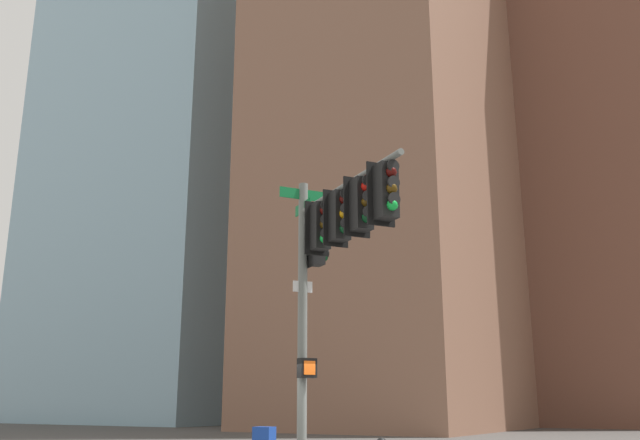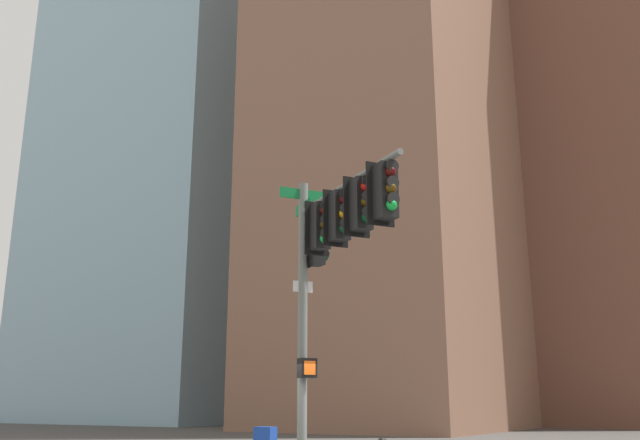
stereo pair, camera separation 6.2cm
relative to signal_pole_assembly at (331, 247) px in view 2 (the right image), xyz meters
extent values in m
cylinder|color=slate|center=(-0.71, -1.17, -1.53)|extent=(0.21, 0.21, 6.51)
cylinder|color=slate|center=(0.44, 0.59, 1.08)|extent=(2.41, 3.59, 0.12)
cylinder|color=slate|center=(-0.30, -0.53, 0.63)|extent=(0.64, 0.91, 0.75)
cube|color=#0F6B33|center=(-0.71, -1.17, 1.48)|extent=(0.97, 0.65, 0.24)
cube|color=#0F6B33|center=(-0.71, -1.17, 1.18)|extent=(0.48, 0.71, 0.24)
cube|color=white|center=(-0.71, -1.17, -0.62)|extent=(0.39, 0.27, 0.24)
cube|color=black|center=(-0.21, -0.40, 0.52)|extent=(0.47, 0.47, 1.00)
cube|color=black|center=(-0.32, -0.56, 0.52)|extent=(0.48, 0.33, 1.16)
sphere|color=#470A07|center=(-0.10, -0.23, 0.82)|extent=(0.20, 0.20, 0.20)
cylinder|color=black|center=(-0.06, -0.18, 0.91)|extent=(0.21, 0.16, 0.23)
sphere|color=#4C330A|center=(-0.10, -0.23, 0.52)|extent=(0.20, 0.20, 0.20)
cylinder|color=black|center=(-0.06, -0.18, 0.61)|extent=(0.21, 0.16, 0.23)
sphere|color=green|center=(-0.10, -0.23, 0.22)|extent=(0.20, 0.20, 0.20)
cylinder|color=black|center=(-0.06, -0.18, 0.31)|extent=(0.21, 0.16, 0.23)
cube|color=black|center=(0.29, 0.36, 0.52)|extent=(0.47, 0.47, 1.00)
cube|color=black|center=(0.19, 0.20, 0.52)|extent=(0.48, 0.33, 1.16)
sphere|color=#470A07|center=(0.40, 0.53, 0.82)|extent=(0.20, 0.20, 0.20)
cylinder|color=black|center=(0.44, 0.59, 0.91)|extent=(0.21, 0.16, 0.23)
sphere|color=#F29E0C|center=(0.40, 0.53, 0.52)|extent=(0.20, 0.20, 0.20)
cylinder|color=black|center=(0.44, 0.59, 0.61)|extent=(0.21, 0.16, 0.23)
sphere|color=#0A3819|center=(0.40, 0.53, 0.22)|extent=(0.20, 0.20, 0.20)
cylinder|color=black|center=(0.44, 0.59, 0.31)|extent=(0.21, 0.16, 0.23)
cube|color=black|center=(0.79, 1.13, 0.52)|extent=(0.47, 0.47, 1.00)
cube|color=black|center=(0.69, 0.97, 0.52)|extent=(0.48, 0.33, 1.16)
sphere|color=red|center=(0.90, 1.30, 0.82)|extent=(0.20, 0.20, 0.20)
cylinder|color=black|center=(0.94, 1.35, 0.91)|extent=(0.21, 0.16, 0.23)
sphere|color=#4C330A|center=(0.90, 1.30, 0.52)|extent=(0.20, 0.20, 0.20)
cylinder|color=black|center=(0.94, 1.35, 0.61)|extent=(0.21, 0.16, 0.23)
sphere|color=#0A3819|center=(0.90, 1.30, 0.22)|extent=(0.20, 0.20, 0.20)
cylinder|color=black|center=(0.94, 1.35, 0.31)|extent=(0.21, 0.16, 0.23)
cube|color=black|center=(1.29, 1.89, 0.52)|extent=(0.47, 0.47, 1.00)
cube|color=black|center=(1.19, 1.73, 0.52)|extent=(0.48, 0.33, 1.16)
sphere|color=#470A07|center=(1.41, 2.07, 0.82)|extent=(0.20, 0.20, 0.20)
cylinder|color=black|center=(1.44, 2.12, 0.91)|extent=(0.21, 0.16, 0.23)
sphere|color=#4C330A|center=(1.41, 2.07, 0.52)|extent=(0.20, 0.20, 0.20)
cylinder|color=black|center=(1.44, 2.12, 0.61)|extent=(0.21, 0.16, 0.23)
sphere|color=green|center=(1.41, 2.07, 0.22)|extent=(0.20, 0.20, 0.20)
cylinder|color=black|center=(1.44, 2.12, 0.31)|extent=(0.21, 0.16, 0.23)
cube|color=black|center=(-0.97, -1.00, 0.38)|extent=(0.47, 0.47, 1.00)
cube|color=black|center=(-0.81, -1.11, 0.38)|extent=(0.33, 0.48, 1.16)
sphere|color=red|center=(-1.14, -0.89, 0.68)|extent=(0.20, 0.20, 0.20)
cylinder|color=black|center=(-1.19, -0.85, 0.77)|extent=(0.16, 0.21, 0.23)
sphere|color=#4C330A|center=(-1.14, -0.89, 0.38)|extent=(0.20, 0.20, 0.20)
cylinder|color=black|center=(-1.19, -0.85, 0.47)|extent=(0.16, 0.21, 0.23)
sphere|color=#0A3819|center=(-1.14, -0.89, 0.08)|extent=(0.20, 0.20, 0.20)
cylinder|color=black|center=(-1.19, -0.85, 0.17)|extent=(0.16, 0.21, 0.23)
cube|color=black|center=(-0.58, -0.96, -2.37)|extent=(0.44, 0.41, 0.40)
cube|color=#EA5914|center=(-0.50, -0.84, -2.37)|extent=(0.22, 0.15, 0.28)
cube|color=#845B47|center=(-35.82, -14.60, 24.24)|extent=(24.85, 15.15, 58.05)
cube|color=brown|center=(-52.99, -5.41, 16.82)|extent=(22.20, 14.98, 43.21)
cube|color=#8CB2C6|center=(-39.25, -41.79, 38.41)|extent=(23.04, 23.33, 86.39)
cube|color=brown|center=(-49.91, -4.04, 18.91)|extent=(18.06, 14.68, 47.39)
camera|label=1|loc=(11.73, 7.03, -3.09)|focal=38.78mm
camera|label=2|loc=(11.70, 7.08, -3.09)|focal=38.78mm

